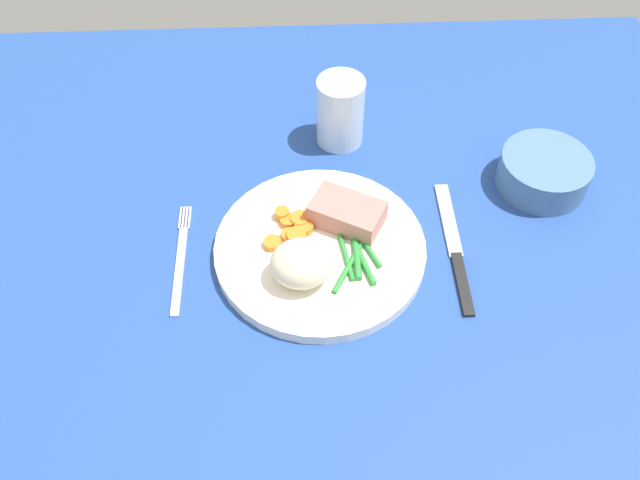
{
  "coord_description": "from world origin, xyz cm",
  "views": [
    {
      "loc": [
        1.48,
        -53.65,
        66.63
      ],
      "look_at": [
        3.74,
        -3.63,
        4.6
      ],
      "focal_mm": 37.48,
      "sensor_mm": 36.0,
      "label": 1
    }
  ],
  "objects": [
    {
      "name": "dining_table",
      "position": [
        0.0,
        0.0,
        1.0
      ],
      "size": [
        120.0,
        90.0,
        2.0
      ],
      "color": "#234793",
      "rests_on": "ground"
    },
    {
      "name": "dinner_plate",
      "position": [
        3.74,
        -3.63,
        2.8
      ],
      "size": [
        25.66,
        25.66,
        1.6
      ],
      "primitive_type": "cylinder",
      "color": "white",
      "rests_on": "dining_table"
    },
    {
      "name": "meat_portion",
      "position": [
        7.2,
        0.41,
        5.14
      ],
      "size": [
        10.15,
        8.76,
        3.07
      ],
      "primitive_type": "cube",
      "rotation": [
        0.0,
        0.0,
        -0.49
      ],
      "color": "#B2756B",
      "rests_on": "dinner_plate"
    },
    {
      "name": "mashed_potatoes",
      "position": [
        1.43,
        -8.25,
        6.19
      ],
      "size": [
        7.2,
        6.37,
        5.18
      ],
      "primitive_type": "ellipsoid",
      "color": "beige",
      "rests_on": "dinner_plate"
    },
    {
      "name": "carrot_slices",
      "position": [
        0.5,
        -1.2,
        4.13
      ],
      "size": [
        6.13,
        6.46,
        1.26
      ],
      "color": "orange",
      "rests_on": "dinner_plate"
    },
    {
      "name": "green_beans",
      "position": [
        7.93,
        -5.87,
        3.96
      ],
      "size": [
        6.19,
        9.75,
        0.84
      ],
      "color": "#2D8C38",
      "rests_on": "dinner_plate"
    },
    {
      "name": "fork",
      "position": [
        -13.22,
        -3.89,
        2.2
      ],
      "size": [
        1.44,
        16.6,
        0.4
      ],
      "rotation": [
        0.0,
        0.0,
        0.03
      ],
      "color": "silver",
      "rests_on": "dining_table"
    },
    {
      "name": "knife",
      "position": [
        20.29,
        -3.91,
        2.2
      ],
      "size": [
        1.7,
        20.5,
        0.64
      ],
      "rotation": [
        0.0,
        0.0,
        0.01
      ],
      "color": "black",
      "rests_on": "dining_table"
    },
    {
      "name": "water_glass",
      "position": [
        7.42,
        16.86,
        6.27
      ],
      "size": [
        6.54,
        6.54,
        9.88
      ],
      "color": "silver",
      "rests_on": "dining_table"
    },
    {
      "name": "salad_bowl",
      "position": [
        33.53,
        6.74,
        4.61
      ],
      "size": [
        11.76,
        11.76,
        4.64
      ],
      "color": "#4C7299",
      "rests_on": "dining_table"
    }
  ]
}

